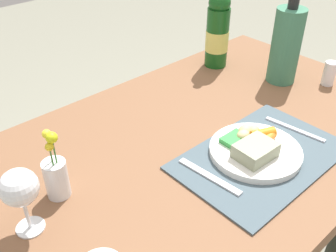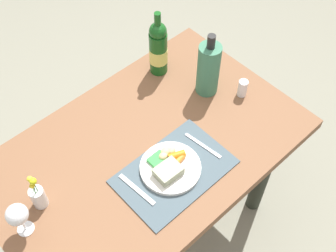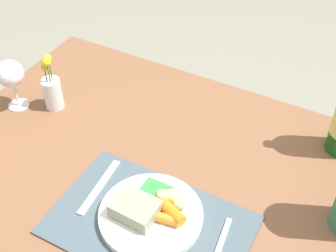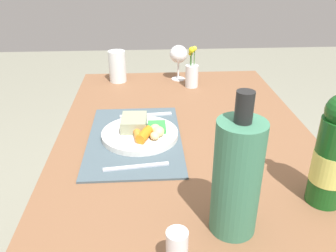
{
  "view_description": "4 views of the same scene",
  "coord_description": "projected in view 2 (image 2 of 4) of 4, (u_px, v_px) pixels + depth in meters",
  "views": [
    {
      "loc": [
        -0.7,
        -0.58,
        1.42
      ],
      "look_at": [
        -0.1,
        0.08,
        0.8
      ],
      "focal_mm": 41.83,
      "sensor_mm": 36.0,
      "label": 1
    },
    {
      "loc": [
        -0.6,
        -0.78,
        2.21
      ],
      "look_at": [
        0.09,
        -0.03,
        0.87
      ],
      "focal_mm": 45.99,
      "sensor_mm": 36.0,
      "label": 2
    },
    {
      "loc": [
        0.33,
        -0.68,
        1.64
      ],
      "look_at": [
        -0.08,
        0.08,
        0.85
      ],
      "focal_mm": 49.05,
      "sensor_mm": 36.0,
      "label": 3
    },
    {
      "loc": [
        0.97,
        -0.12,
        1.32
      ],
      "look_at": [
        0.1,
        -0.06,
        0.87
      ],
      "focal_mm": 37.73,
      "sensor_mm": 36.0,
      "label": 4
    }
  ],
  "objects": [
    {
      "name": "ground_plane",
      "position": [
        152.0,
        227.0,
        2.36
      ],
      "size": [
        8.0,
        8.0,
        0.0
      ],
      "primitive_type": "plane",
      "color": "gray"
    },
    {
      "name": "dining_table",
      "position": [
        147.0,
        164.0,
        1.84
      ],
      "size": [
        1.29,
        0.81,
        0.78
      ],
      "color": "brown",
      "rests_on": "ground_plane"
    },
    {
      "name": "placemat",
      "position": [
        174.0,
        171.0,
        1.67
      ],
      "size": [
        0.44,
        0.29,
        0.01
      ],
      "primitive_type": "cube",
      "color": "#44555D",
      "rests_on": "dining_table"
    },
    {
      "name": "dinner_plate",
      "position": [
        170.0,
        166.0,
        1.65
      ],
      "size": [
        0.24,
        0.24,
        0.05
      ],
      "color": "white",
      "rests_on": "placemat"
    },
    {
      "name": "fork",
      "position": [
        137.0,
        189.0,
        1.61
      ],
      "size": [
        0.03,
        0.18,
        0.0
      ],
      "primitive_type": "cube",
      "rotation": [
        0.0,
        0.0,
        0.08
      ],
      "color": "silver",
      "rests_on": "placemat"
    },
    {
      "name": "knife",
      "position": [
        203.0,
        146.0,
        1.73
      ],
      "size": [
        0.03,
        0.18,
        0.0
      ],
      "primitive_type": "cube",
      "rotation": [
        0.0,
        0.0,
        0.12
      ],
      "color": "silver",
      "rests_on": "placemat"
    },
    {
      "name": "cooler_bottle",
      "position": [
        208.0,
        69.0,
        1.82
      ],
      "size": [
        0.1,
        0.1,
        0.31
      ],
      "color": "#3B7658",
      "rests_on": "dining_table"
    },
    {
      "name": "salt_shaker",
      "position": [
        243.0,
        88.0,
        1.88
      ],
      "size": [
        0.04,
        0.04,
        0.08
      ],
      "primitive_type": "cylinder",
      "color": "white",
      "rests_on": "dining_table"
    },
    {
      "name": "wine_bottle",
      "position": [
        158.0,
        49.0,
        1.89
      ],
      "size": [
        0.08,
        0.08,
        0.33
      ],
      "color": "#16501A",
      "rests_on": "dining_table"
    },
    {
      "name": "wine_glass",
      "position": [
        17.0,
        215.0,
        1.44
      ],
      "size": [
        0.08,
        0.08,
        0.16
      ],
      "color": "white",
      "rests_on": "dining_table"
    },
    {
      "name": "flower_vase",
      "position": [
        38.0,
        196.0,
        1.54
      ],
      "size": [
        0.05,
        0.05,
        0.18
      ],
      "color": "silver",
      "rests_on": "dining_table"
    }
  ]
}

